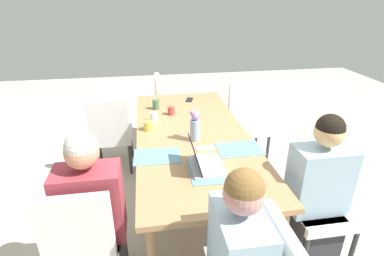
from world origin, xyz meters
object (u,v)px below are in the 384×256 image
at_px(flower_vase, 195,124).
at_px(phone_silver, 205,148).
at_px(coffee_mug_near_right, 148,126).
at_px(chair_far_left_near, 317,195).
at_px(chair_near_right_far, 111,131).
at_px(laptop_head_right_left_mid, 203,162).
at_px(coffee_mug_centre_left, 156,104).
at_px(dining_table, 192,140).
at_px(chair_near_left_far, 84,238).
at_px(chair_far_right_near, 247,118).
at_px(person_far_left_near, 315,199).
at_px(coffee_mug_near_left, 154,117).
at_px(phone_black, 189,100).
at_px(chair_head_left_right_mid, 167,105).
at_px(person_near_left_far, 94,225).
at_px(coffee_mug_centre_right, 171,111).

bearing_deg(flower_vase, phone_silver, 18.74).
bearing_deg(coffee_mug_near_right, chair_far_left_near, 55.18).
height_order(chair_far_left_near, chair_near_right_far, same).
bearing_deg(laptop_head_right_left_mid, coffee_mug_centre_left, -167.71).
bearing_deg(dining_table, chair_far_left_near, 49.28).
bearing_deg(chair_near_left_far, chair_far_right_near, 136.09).
bearing_deg(person_far_left_near, coffee_mug_near_right, -128.48).
relative_size(chair_near_right_far, laptop_head_right_left_mid, 2.81).
bearing_deg(coffee_mug_near_left, phone_black, 142.14).
relative_size(dining_table, chair_head_left_right_mid, 2.52).
distance_m(chair_far_left_near, coffee_mug_near_left, 1.60).
relative_size(laptop_head_right_left_mid, phone_black, 2.13).
bearing_deg(chair_far_right_near, coffee_mug_near_left, -66.65).
distance_m(person_far_left_near, chair_near_right_far, 2.19).
height_order(chair_near_left_far, laptop_head_right_left_mid, laptop_head_right_left_mid).
bearing_deg(person_near_left_far, coffee_mug_centre_left, 161.80).
xyz_separation_m(chair_near_right_far, coffee_mug_centre_left, (0.04, 0.51, 0.30)).
distance_m(chair_head_left_right_mid, phone_silver, 1.79).
height_order(dining_table, coffee_mug_near_left, coffee_mug_near_left).
distance_m(person_near_left_far, coffee_mug_centre_left, 1.59).
relative_size(chair_near_left_far, phone_silver, 6.00).
distance_m(chair_far_right_near, coffee_mug_near_left, 1.28).
distance_m(coffee_mug_near_right, coffee_mug_centre_right, 0.42).
bearing_deg(coffee_mug_near_left, phone_silver, 31.26).
height_order(flower_vase, coffee_mug_centre_right, flower_vase).
xyz_separation_m(coffee_mug_near_right, phone_black, (-0.76, 0.50, -0.04)).
height_order(chair_near_left_far, phone_black, chair_near_left_far).
bearing_deg(person_far_left_near, coffee_mug_centre_left, -143.75).
relative_size(chair_far_left_near, laptop_head_right_left_mid, 2.81).
relative_size(coffee_mug_near_right, phone_silver, 0.57).
distance_m(flower_vase, coffee_mug_near_right, 0.49).
xyz_separation_m(chair_far_left_near, chair_near_right_far, (-1.43, -1.65, 0.00)).
bearing_deg(chair_far_right_near, coffee_mug_near_right, -60.15).
bearing_deg(coffee_mug_near_left, chair_far_right_near, 113.35).
height_order(coffee_mug_centre_right, phone_silver, coffee_mug_centre_right).
xyz_separation_m(person_far_left_near, flower_vase, (-0.66, -0.78, 0.37)).
relative_size(chair_far_right_near, coffee_mug_near_right, 10.53).
bearing_deg(chair_near_left_far, chair_head_left_right_mid, 162.92).
bearing_deg(chair_far_right_near, person_near_left_far, -44.12).
xyz_separation_m(chair_far_left_near, phone_black, (-1.62, -0.73, 0.25)).
xyz_separation_m(chair_near_left_far, coffee_mug_near_left, (-1.22, 0.51, 0.29)).
bearing_deg(chair_near_right_far, flower_vase, 43.44).
bearing_deg(person_near_left_far, phone_silver, 121.46).
relative_size(flower_vase, coffee_mug_centre_right, 3.35).
bearing_deg(chair_near_right_far, chair_far_right_near, 94.14).
distance_m(coffee_mug_near_left, coffee_mug_centre_left, 0.34).
xyz_separation_m(coffee_mug_near_right, phone_silver, (0.44, 0.45, -0.04)).
xyz_separation_m(dining_table, chair_far_left_near, (0.73, 0.85, -0.18)).
xyz_separation_m(laptop_head_right_left_mid, phone_black, (-1.48, 0.13, -0.04)).
distance_m(person_near_left_far, coffee_mug_near_left, 1.26).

